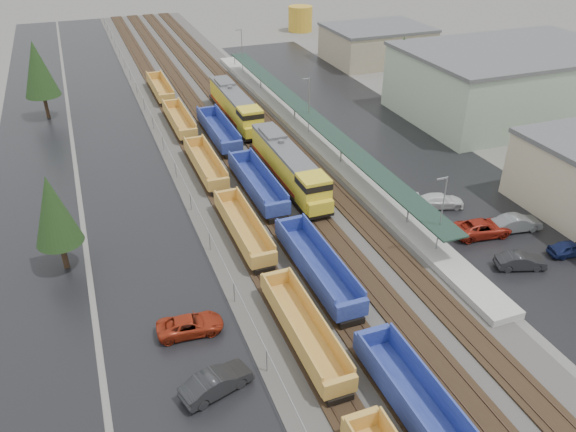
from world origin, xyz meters
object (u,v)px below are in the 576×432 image
at_px(parked_car_west_c, 190,325).
at_px(parked_car_east_c, 440,201).
at_px(locomotive_lead, 289,167).
at_px(storage_tank, 300,19).
at_px(parked_car_west_b, 216,382).
at_px(parked_car_east_d, 570,248).
at_px(parked_car_east_e, 517,223).
at_px(parked_car_east_a, 521,261).
at_px(well_string_blue, 317,267).
at_px(parked_car_east_b, 482,228).
at_px(well_string_yellow, 243,228).
at_px(locomotive_trail, 236,106).

distance_m(parked_car_west_c, parked_car_east_c, 30.11).
bearing_deg(locomotive_lead, storage_tank, 67.10).
xyz_separation_m(parked_car_west_b, parked_car_east_d, (34.12, 4.15, -0.13)).
distance_m(storage_tank, parked_car_east_e, 89.04).
height_order(parked_car_west_c, parked_car_east_a, parked_car_east_a).
xyz_separation_m(locomotive_lead, storage_tank, (30.12, 71.32, 0.42)).
xyz_separation_m(parked_car_west_c, parked_car_east_e, (32.86, 3.00, 0.11)).
distance_m(well_string_blue, parked_car_east_e, 21.29).
relative_size(locomotive_lead, parked_car_east_b, 3.36).
height_order(parked_car_west_c, parked_car_east_b, parked_car_east_b).
distance_m(well_string_blue, parked_car_east_c, 18.27).
relative_size(well_string_yellow, well_string_blue, 1.31).
bearing_deg(well_string_blue, locomotive_trail, 83.98).
bearing_deg(well_string_yellow, parked_car_east_d, -26.28).
bearing_deg(parked_car_west_c, parked_car_east_b, -78.40).
bearing_deg(locomotive_trail, parked_car_east_d, -66.19).
relative_size(well_string_yellow, parked_car_east_d, 25.62).
relative_size(storage_tank, parked_car_east_c, 1.10).
relative_size(locomotive_lead, storage_tank, 3.49).
bearing_deg(locomotive_lead, parked_car_east_a, -58.84).
distance_m(locomotive_lead, well_string_yellow, 11.82).
bearing_deg(parked_car_east_d, locomotive_lead, 48.63).
distance_m(parked_car_west_b, parked_car_east_e, 33.78).
bearing_deg(well_string_blue, parked_car_east_d, -12.27).
height_order(locomotive_lead, parked_car_west_b, locomotive_lead).
bearing_deg(locomotive_trail, parked_car_east_e, -65.41).
bearing_deg(parked_car_east_c, locomotive_trail, 39.55).
height_order(locomotive_lead, well_string_blue, locomotive_lead).
height_order(well_string_blue, parked_car_east_d, well_string_blue).
relative_size(storage_tank, parked_car_west_c, 1.10).
xyz_separation_m(well_string_yellow, parked_car_west_b, (-7.19, -17.45, -0.28)).
height_order(parked_car_west_b, parked_car_east_e, parked_car_west_b).
bearing_deg(well_string_yellow, well_string_blue, -64.30).
bearing_deg(storage_tank, well_string_blue, -111.14).
distance_m(parked_car_west_c, parked_car_east_a, 28.96).
distance_m(locomotive_lead, parked_car_east_a, 25.75).
distance_m(parked_car_east_b, parked_car_east_e, 3.74).
relative_size(locomotive_trail, storage_tank, 3.49).
bearing_deg(parked_car_east_e, parked_car_east_c, 41.54).
relative_size(locomotive_lead, parked_car_east_c, 3.85).
height_order(parked_car_west_c, parked_car_east_c, parked_car_east_c).
bearing_deg(parked_car_west_b, parked_car_east_a, -98.82).
height_order(parked_car_west_b, parked_car_east_b, parked_car_west_b).
bearing_deg(locomotive_trail, parked_car_east_b, -70.01).
bearing_deg(parked_car_west_c, well_string_blue, -71.39).
distance_m(locomotive_lead, parked_car_west_c, 25.23).
bearing_deg(well_string_yellow, parked_car_east_c, -4.27).
height_order(parked_car_east_a, parked_car_east_b, parked_car_east_b).
distance_m(locomotive_lead, parked_car_east_e, 24.13).
relative_size(parked_car_west_b, parked_car_east_a, 1.13).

